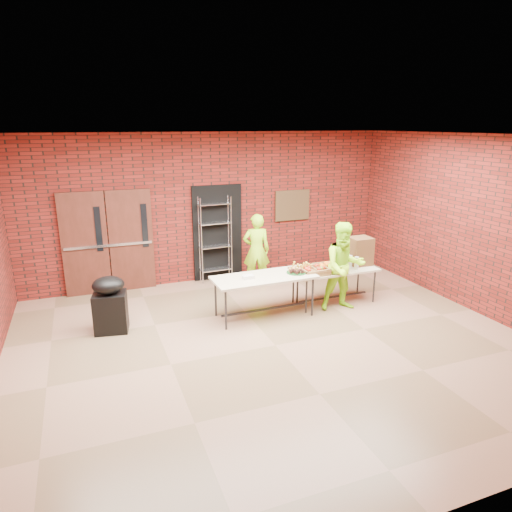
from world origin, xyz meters
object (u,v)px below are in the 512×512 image
Objects in this scene: table_left at (264,280)px; volunteer_man at (344,267)px; table_right at (334,272)px; volunteer_woman at (256,250)px; covered_grill at (110,304)px; wire_rack at (215,240)px; coffee_dispenser at (360,251)px.

table_left is 1.52m from volunteer_man.
volunteer_woman is at bearing 125.55° from table_right.
covered_grill is (-2.62, 0.34, -0.21)m from table_left.
wire_rack is 1.13× the size of volunteer_man.
volunteer_woman is (0.46, 1.57, 0.09)m from table_left.
covered_grill is (-4.74, 0.13, -0.47)m from coffee_dispenser.
table_left is at bearing -174.36° from coffee_dispenser.
coffee_dispenser reaches higher than covered_grill.
volunteer_man is (-0.62, -0.43, -0.12)m from coffee_dispenser.
covered_grill is at bearing 176.79° from table_right.
covered_grill is 0.61× the size of volunteer_woman.
volunteer_woman reaches higher than table_left.
volunteer_man is (-0.01, -0.33, 0.21)m from table_right.
coffee_dispenser is 2.15m from volunteer_woman.
coffee_dispenser is 0.57× the size of covered_grill.
volunteer_woman reaches higher than covered_grill.
volunteer_woman is at bearing 32.03° from covered_grill.
table_left is at bearing -179.27° from volunteer_man.
wire_rack is 1.13× the size of table_right.
wire_rack is 3.42× the size of coffee_dispenser.
covered_grill is at bearing -178.69° from volunteer_man.
table_left is 1.51m from table_right.
volunteer_man is at bearing -145.44° from coffee_dispenser.
covered_grill is at bearing 178.45° from coffee_dispenser.
covered_grill is at bearing 171.33° from table_left.
volunteer_man is at bearing -91.48° from table_right.
table_left is at bearing -175.72° from table_right.
covered_grill is 3.34m from volunteer_woman.
volunteer_man is at bearing 2.55° from covered_grill.
volunteer_woman is at bearing 72.38° from table_left.
volunteer_man is (1.50, -0.22, 0.14)m from table_left.
volunteer_woman is at bearing -42.59° from wire_rack.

